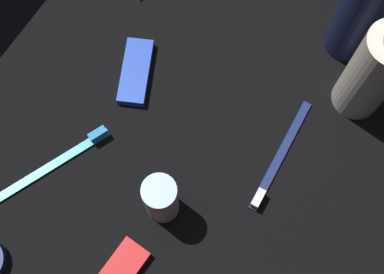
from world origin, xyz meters
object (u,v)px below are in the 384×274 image
bodywash_bottle (374,72)px  snack_bar_blue (136,72)px  lotion_bottle (362,9)px  toothbrush_navy (278,160)px  deodorant_stick (161,199)px  toothbrush_teal (60,160)px

bodywash_bottle → snack_bar_blue: 33.56cm
lotion_bottle → toothbrush_navy: size_ratio=1.18×
lotion_bottle → deodorant_stick: (35.72, -10.32, -4.45)cm
bodywash_bottle → toothbrush_teal: bearing=-46.4°
bodywash_bottle → toothbrush_teal: 44.47cm
lotion_bottle → deodorant_stick: lotion_bottle is taller
toothbrush_navy → bodywash_bottle: bearing=160.1°
toothbrush_teal → lotion_bottle: bearing=145.1°
toothbrush_navy → snack_bar_blue: (-1.28, -24.54, 0.14)cm
bodywash_bottle → lotion_bottle: bearing=-143.9°
deodorant_stick → snack_bar_blue: bearing=-136.9°
lotion_bottle → snack_bar_blue: size_ratio=2.05×
deodorant_stick → snack_bar_blue: deodorant_stick is taller
lotion_bottle → bodywash_bottle: (7.40, 5.39, -0.83)cm
toothbrush_teal → deodorant_stick: bearing=96.7°
lotion_bottle → toothbrush_navy: bearing=0.3°
bodywash_bottle → snack_bar_blue: bearing=-66.0°
bodywash_bottle → toothbrush_navy: (14.52, -5.26, -8.05)cm
toothbrush_navy → deodorant_stick: bearing=-37.1°
toothbrush_teal → snack_bar_blue: size_ratio=1.61×
lotion_bottle → deodorant_stick: size_ratio=2.12×
deodorant_stick → toothbrush_teal: deodorant_stick is taller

